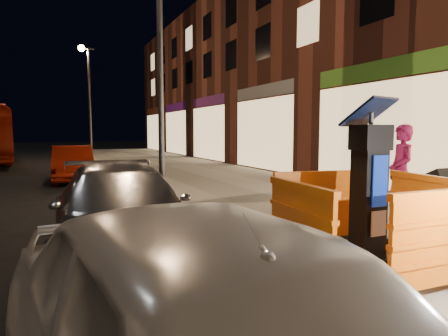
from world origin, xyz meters
name	(u,v)px	position (x,y,z in m)	size (l,w,h in m)	color
ground_plane	(201,254)	(0.00, 0.00, 0.00)	(120.00, 120.00, 0.00)	black
sidewalk	(365,228)	(3.00, 0.00, 0.07)	(6.00, 60.00, 0.15)	#99968B
kerb	(201,248)	(0.00, 0.00, 0.07)	(0.30, 60.00, 0.15)	slate
parking_kiosk	(369,188)	(1.48, -1.65, 1.07)	(0.58, 0.58, 1.84)	black
barrier_front	(441,243)	(1.48, -2.60, 0.66)	(1.32, 0.54, 1.03)	orange
barrier_back	(318,208)	(1.48, -0.70, 0.66)	(1.32, 0.54, 1.03)	orange
barrier_kerbside	(300,230)	(0.53, -1.65, 0.66)	(1.32, 0.54, 1.03)	orange
barrier_bldgside	(425,215)	(2.43, -1.65, 0.66)	(1.32, 0.54, 1.03)	orange
car_silver	(122,258)	(-1.06, 0.27, 0.00)	(1.74, 4.28, 1.24)	#A6A6AA
car_red	(73,181)	(-1.17, 9.47, 0.00)	(1.28, 3.68, 1.21)	maroon
man	(401,173)	(3.72, -0.07, 1.00)	(0.62, 0.41, 1.69)	#AA1B5F
street_lamp_mid	(160,61)	(0.25, 3.00, 3.15)	(0.12, 0.12, 6.00)	#3F3F44
street_lamp_far	(90,105)	(0.25, 18.00, 3.15)	(0.12, 0.12, 6.00)	#3F3F44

